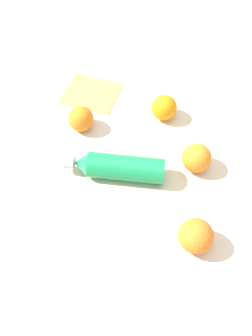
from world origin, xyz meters
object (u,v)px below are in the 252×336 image
(orange_3, at_px, (81,119))
(orange_1, at_px, (197,158))
(orange_0, at_px, (164,108))
(folded_napkin, at_px, (91,93))
(orange_2, at_px, (196,236))
(water_bottle, at_px, (117,167))

(orange_3, bearing_deg, orange_1, -78.43)
(orange_0, bearing_deg, orange_3, 136.18)
(orange_0, distance_m, orange_3, 0.25)
(orange_3, bearing_deg, folded_napkin, 28.57)
(orange_1, distance_m, orange_2, 0.23)
(orange_2, bearing_deg, orange_0, 42.45)
(water_bottle, xyz_separation_m, orange_2, (-0.05, -0.27, 0.01))
(orange_2, relative_size, folded_napkin, 0.49)
(orange_0, bearing_deg, water_bottle, -176.37)
(water_bottle, xyz_separation_m, folded_napkin, (0.20, 0.26, -0.03))
(orange_3, height_order, folded_napkin, orange_3)
(orange_3, bearing_deg, orange_2, -105.81)
(folded_napkin, bearing_deg, orange_2, -116.15)
(water_bottle, relative_size, orange_3, 3.44)
(water_bottle, bearing_deg, orange_0, -115.34)
(orange_1, relative_size, orange_3, 1.06)
(water_bottle, distance_m, orange_1, 0.21)
(orange_2, bearing_deg, orange_1, 29.02)
(orange_2, bearing_deg, water_bottle, 78.56)
(orange_1, bearing_deg, orange_2, -150.98)
(orange_2, xyz_separation_m, folded_napkin, (0.26, 0.53, -0.04))
(orange_2, distance_m, orange_3, 0.47)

